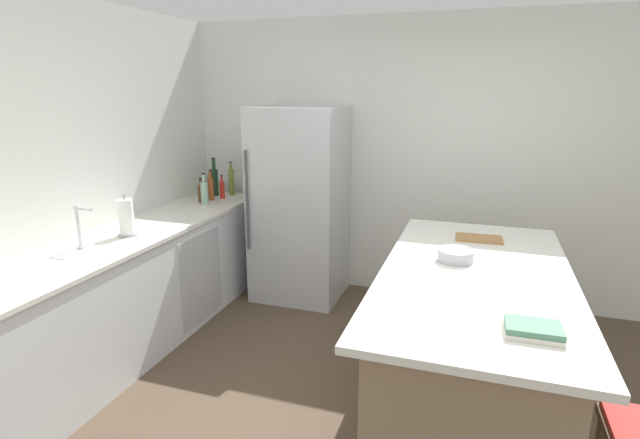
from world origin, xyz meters
name	(u,v)px	position (x,y,z in m)	size (l,w,h in m)	color
wall_rear	(436,162)	(0.00, 2.25, 1.30)	(6.00, 0.10, 2.60)	silver
wall_left	(20,192)	(-2.45, 0.00, 1.30)	(0.10, 6.00, 2.60)	silver
counter_run_left	(138,287)	(-2.07, 0.56, 0.45)	(0.68, 3.10, 0.91)	silver
kitchen_island	(470,342)	(0.42, 0.47, 0.47)	(1.07, 2.15, 0.93)	#8E755B
refrigerator	(300,204)	(-1.20, 1.84, 0.90)	(0.80, 0.75, 1.80)	#B7BABF
sink_faucet	(80,226)	(-2.12, 0.13, 1.06)	(0.15, 0.05, 0.30)	silver
paper_towel_roll	(126,218)	(-2.04, 0.48, 1.04)	(0.14, 0.14, 0.31)	gray
olive_oil_bottle	(231,182)	(-2.00, 1.99, 1.05)	(0.06, 0.06, 0.34)	olive
wine_bottle	(215,181)	(-2.14, 1.91, 1.06)	(0.07, 0.07, 0.38)	#19381E
hot_sauce_bottle	(222,189)	(-2.01, 1.82, 1.00)	(0.05, 0.05, 0.23)	red
vinegar_bottle	(211,188)	(-2.07, 1.72, 1.03)	(0.06, 0.06, 0.30)	#994C23
syrup_bottle	(202,193)	(-2.11, 1.62, 1.00)	(0.07, 0.07, 0.23)	#5B3319
gin_bottle	(204,192)	(-2.03, 1.53, 1.03)	(0.07, 0.07, 0.30)	#8CB79E
cookbook_stack	(533,330)	(0.67, -0.24, 0.95)	(0.24, 0.18, 0.05)	silver
mixing_bowl	(456,255)	(0.29, 0.62, 0.96)	(0.22, 0.22, 0.07)	#B2B5BA
cutting_board	(479,238)	(0.43, 1.12, 0.94)	(0.33, 0.20, 0.02)	#9E7042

